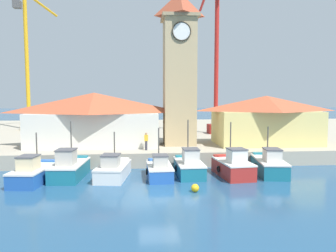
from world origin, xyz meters
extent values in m
plane|color=navy|center=(0.00, 0.00, 0.00)|extent=(300.00, 300.00, 0.00)
cube|color=#A89E89|center=(0.00, 28.04, 0.65)|extent=(120.00, 40.00, 1.31)
cube|color=#2356A8|center=(-8.87, 4.24, 0.50)|extent=(2.51, 4.88, 0.99)
cube|color=#2356A8|center=(-8.61, 6.31, 1.11)|extent=(1.72, 0.80, 0.24)
cube|color=silver|center=(-8.87, 4.24, 1.04)|extent=(2.58, 4.95, 0.12)
cube|color=beige|center=(-8.97, 3.43, 1.57)|extent=(1.33, 1.54, 0.93)
cube|color=#4C4C51|center=(-8.97, 3.43, 2.07)|extent=(1.42, 1.63, 0.08)
cylinder|color=#4C4742|center=(-8.80, 4.82, 2.34)|extent=(0.10, 0.10, 2.47)
torus|color=black|center=(-9.89, 4.60, 0.50)|extent=(0.18, 0.53, 0.52)
cube|color=#196B7F|center=(-6.54, 5.29, 0.54)|extent=(2.41, 4.73, 1.09)
cube|color=#196B7F|center=(-6.39, 7.33, 1.21)|extent=(1.81, 0.72, 0.24)
cube|color=silver|center=(-6.54, 5.29, 1.14)|extent=(2.47, 4.80, 0.12)
cube|color=#B2ADA3|center=(-6.59, 4.49, 1.74)|extent=(1.35, 1.46, 1.09)
cube|color=#4C4C51|center=(-6.59, 4.49, 2.32)|extent=(1.43, 1.55, 0.08)
cylinder|color=#4C4742|center=(-6.50, 5.86, 2.75)|extent=(0.10, 0.10, 3.11)
torus|color=black|center=(-7.64, 5.60, 0.54)|extent=(0.16, 0.53, 0.52)
cube|color=silver|center=(-3.21, 4.95, 0.47)|extent=(2.58, 4.61, 0.94)
cube|color=silver|center=(-2.95, 6.87, 1.06)|extent=(1.78, 0.82, 0.24)
cube|color=silver|center=(-3.21, 4.95, 0.99)|extent=(2.65, 4.68, 0.12)
cube|color=#B2ADA3|center=(-3.31, 4.19, 1.47)|extent=(1.37, 1.46, 0.84)
cube|color=#4C4C51|center=(-3.31, 4.19, 1.93)|extent=(1.46, 1.55, 0.08)
cylinder|color=#4C4742|center=(-3.14, 5.49, 2.27)|extent=(0.10, 0.10, 2.44)
torus|color=black|center=(-4.26, 5.31, 0.47)|extent=(0.19, 0.53, 0.52)
cube|color=#2356A8|center=(0.31, 4.76, 0.46)|extent=(1.88, 4.10, 0.91)
cube|color=#2356A8|center=(0.25, 6.54, 1.03)|extent=(1.51, 0.65, 0.24)
cube|color=silver|center=(0.31, 4.76, 0.96)|extent=(1.95, 4.17, 0.12)
cube|color=#B2ADA3|center=(0.33, 4.06, 1.43)|extent=(1.09, 1.25, 0.82)
cube|color=#4C4C51|center=(0.33, 4.06, 1.88)|extent=(1.18, 1.33, 0.08)
cylinder|color=#4C4742|center=(0.29, 5.27, 2.41)|extent=(0.10, 0.10, 2.77)
torus|color=black|center=(-0.66, 4.94, 0.46)|extent=(0.14, 0.52, 0.52)
cube|color=#196B7F|center=(2.70, 5.40, 0.50)|extent=(2.00, 4.45, 1.00)
cube|color=#196B7F|center=(2.66, 7.35, 1.12)|extent=(1.64, 0.63, 0.24)
cube|color=silver|center=(2.70, 5.40, 1.05)|extent=(2.06, 4.51, 0.12)
cube|color=beige|center=(2.71, 4.62, 1.65)|extent=(1.17, 1.34, 1.07)
cube|color=#4C4C51|center=(2.71, 4.62, 2.22)|extent=(1.26, 1.43, 0.08)
cylinder|color=#4C4742|center=(2.69, 5.95, 2.74)|extent=(0.10, 0.10, 3.26)
torus|color=black|center=(1.65, 5.60, 0.50)|extent=(0.13, 0.52, 0.52)
cube|color=#AD2823|center=(6.05, 4.76, 0.57)|extent=(2.50, 4.46, 1.14)
cube|color=#AD2823|center=(5.85, 6.63, 1.26)|extent=(1.79, 0.79, 0.24)
cube|color=silver|center=(6.05, 4.76, 1.19)|extent=(2.57, 4.53, 0.12)
cube|color=silver|center=(6.14, 4.02, 1.74)|extent=(1.36, 1.41, 0.98)
cube|color=#4C4C51|center=(6.14, 4.02, 2.27)|extent=(1.45, 1.49, 0.08)
cylinder|color=#4C4742|center=(6.00, 5.29, 2.73)|extent=(0.10, 0.10, 2.97)
torus|color=black|center=(4.94, 4.85, 0.57)|extent=(0.18, 0.53, 0.52)
cube|color=#196B7F|center=(9.20, 5.30, 0.55)|extent=(2.60, 5.19, 1.10)
cube|color=#196B7F|center=(9.51, 7.51, 1.22)|extent=(1.71, 0.82, 0.24)
cube|color=silver|center=(9.20, 5.30, 1.15)|extent=(2.66, 5.25, 0.12)
cube|color=beige|center=(9.08, 4.44, 1.66)|extent=(1.35, 1.64, 0.92)
cube|color=#4C4C51|center=(9.08, 4.44, 2.16)|extent=(1.44, 1.73, 0.08)
cylinder|color=#4C4742|center=(9.29, 5.91, 2.49)|extent=(0.10, 0.10, 2.57)
torus|color=black|center=(8.20, 5.69, 0.55)|extent=(0.19, 0.53, 0.52)
cube|color=tan|center=(2.84, 13.20, 7.57)|extent=(3.12, 3.12, 12.52)
cube|color=#9C865F|center=(2.84, 13.20, 13.98)|extent=(3.62, 3.62, 0.30)
pyramid|color=#A3472D|center=(2.84, 13.20, 15.31)|extent=(3.62, 3.62, 2.37)
cylinder|color=white|center=(2.84, 11.58, 12.37)|extent=(1.72, 0.12, 1.72)
torus|color=#332D23|center=(2.84, 11.54, 12.37)|extent=(1.84, 0.12, 1.84)
cube|color=silver|center=(-5.68, 13.04, 2.95)|extent=(12.51, 5.20, 3.29)
pyramid|color=#B25133|center=(-5.68, 13.04, 5.59)|extent=(12.91, 5.60, 2.00)
cube|color=#E5D17A|center=(11.77, 12.74, 3.02)|extent=(10.19, 5.53, 3.42)
pyramid|color=#B25133|center=(11.77, 12.74, 5.51)|extent=(10.59, 5.93, 1.55)
cube|color=#976E11|center=(-17.41, 29.53, 1.91)|extent=(2.00, 2.00, 1.20)
cylinder|color=gold|center=(-17.41, 29.53, 12.21)|extent=(0.56, 0.56, 19.40)
cylinder|color=gold|center=(-15.89, 32.32, 19.97)|extent=(3.41, 5.86, 2.27)
cube|color=#4C4C4C|center=(-18.05, 28.35, 18.89)|extent=(1.00, 1.00, 1.00)
cube|color=maroon|center=(8.81, 22.58, 1.91)|extent=(2.00, 2.00, 1.20)
cylinder|color=red|center=(8.81, 22.58, 12.50)|extent=(0.56, 0.56, 19.98)
sphere|color=gold|center=(2.42, 0.82, 0.26)|extent=(0.53, 0.53, 0.53)
cylinder|color=#33333D|center=(-0.61, 9.85, 1.73)|extent=(0.22, 0.22, 0.85)
cube|color=gold|center=(-0.61, 9.85, 2.44)|extent=(0.34, 0.22, 0.56)
sphere|color=#9E7051|center=(-0.61, 9.85, 2.83)|extent=(0.20, 0.20, 0.20)
camera|label=1|loc=(-1.10, -19.90, 6.28)|focal=35.00mm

